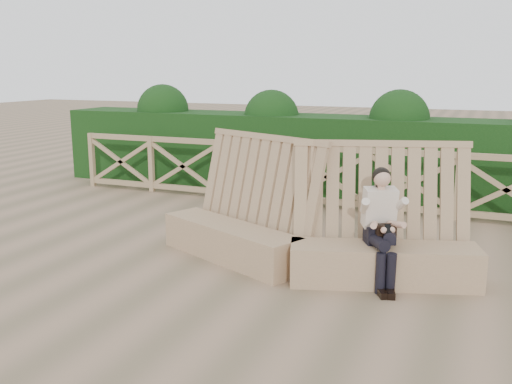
% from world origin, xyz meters
% --- Properties ---
extents(ground, '(60.00, 60.00, 0.00)m').
position_xyz_m(ground, '(0.00, 0.00, 0.00)').
color(ground, brown).
rests_on(ground, ground).
extents(bench, '(4.10, 1.56, 1.58)m').
position_xyz_m(bench, '(0.59, 0.39, 0.40)').
color(bench, '#957555').
rests_on(bench, ground).
extents(woman, '(0.55, 0.81, 1.32)m').
position_xyz_m(woman, '(1.52, 0.26, 0.72)').
color(woman, black).
rests_on(woman, ground).
extents(guardrail, '(10.10, 0.09, 1.10)m').
position_xyz_m(guardrail, '(0.00, 3.50, 0.55)').
color(guardrail, '#86704E').
rests_on(guardrail, ground).
extents(hedge, '(12.00, 1.20, 1.50)m').
position_xyz_m(hedge, '(0.00, 4.70, 0.75)').
color(hedge, black).
rests_on(hedge, ground).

